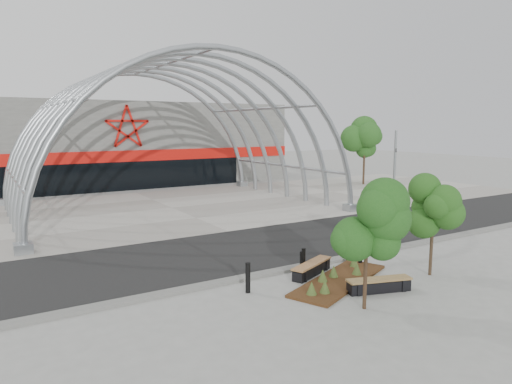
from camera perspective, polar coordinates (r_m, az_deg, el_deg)
The scene contains 18 objects.
ground at distance 19.56m, azimuth 6.18°, elevation -9.02°, with size 140.00×140.00×0.00m, color gray.
road at distance 22.32m, azimuth 0.67°, elevation -6.75°, with size 140.00×7.00×0.02m, color black.
forecourt at distance 32.87m, azimuth -10.49°, elevation -1.97°, with size 60.00×17.00×0.04m, color #9C958C.
kerb at distance 19.35m, azimuth 6.64°, elevation -9.03°, with size 60.00×0.50×0.12m, color slate.
arena_building at distance 49.59m, azimuth -18.09°, elevation 5.81°, with size 34.00×15.24×8.00m.
vault_canopy at distance 32.87m, azimuth -10.49°, elevation -1.98°, with size 20.80×15.80×20.36m.
planting_bed at distance 17.65m, azimuth 10.23°, elevation -10.60°, with size 5.40×3.50×0.55m.
signal_pole at distance 31.26m, azimuth 16.91°, elevation 2.56°, with size 0.18×0.78×5.50m.
street_tree_0 at distance 14.67m, azimuth 13.72°, elevation -4.05°, with size 1.67×1.67×3.80m.
street_tree_1 at distance 18.82m, azimuth 21.31°, elevation -1.93°, with size 1.56×1.56×3.69m.
bench_0 at distance 18.28m, azimuth 6.99°, elevation -9.50°, with size 2.37×1.40×0.49m.
bench_1 at distance 16.94m, azimuth 15.11°, elevation -11.19°, with size 2.39×1.19×0.49m.
bollard_0 at distance 16.21m, azimuth -1.02°, elevation -10.66°, with size 0.17×0.17×1.09m, color black.
bollard_1 at distance 18.48m, azimuth 5.71°, elevation -8.67°, with size 0.14×0.14×0.85m, color black.
bollard_2 at distance 18.47m, azimuth 5.95°, elevation -8.47°, with size 0.16×0.16×0.99m, color black.
bollard_3 at distance 19.78m, azimuth 12.93°, elevation -7.38°, with size 0.17×0.17×1.07m, color black.
bollard_4 at distance 22.52m, azimuth 13.42°, elevation -5.59°, with size 0.16×0.16×0.98m, color black.
bg_tree_1 at distance 46.13m, azimuth 13.43°, elevation 6.15°, with size 2.70×2.70×5.91m.
Camera 1 is at (-11.43, -14.77, 5.82)m, focal length 32.00 mm.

